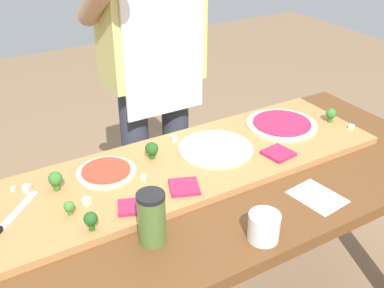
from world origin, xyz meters
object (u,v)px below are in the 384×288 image
object	(u,v)px
pizza_slice_near_right	(131,207)
cheese_crumble_f	(174,139)
pizza_whole_tomato_red	(106,172)
broccoli_floret_front_right	(152,149)
cheese_crumble_b	(27,188)
cheese_crumble_d	(13,189)
broccoli_floret_front_left	(69,207)
sauce_jar	(152,218)
pizza_whole_white_garlic	(216,148)
pizza_slice_near_left	(184,187)
broccoli_floret_center_left	(331,114)
broccoli_floret_back_right	(91,219)
prep_table	(205,212)
recipe_note	(317,197)
cook_center	(153,57)
broccoli_floret_back_left	(55,179)
pizza_slice_center	(278,153)
cheese_crumble_e	(87,201)
flour_cup	(263,229)
pizza_whole_beet_magenta	(282,124)
cheese_crumble_a	(351,127)
cheese_crumble_c	(144,178)

from	to	relation	value
pizza_slice_near_right	cheese_crumble_f	distance (m)	0.42
pizza_whole_tomato_red	broccoli_floret_front_right	world-z (taller)	broccoli_floret_front_right
cheese_crumble_f	cheese_crumble_b	bearing A→B (deg)	-175.02
pizza_slice_near_right	cheese_crumble_d	distance (m)	0.38
broccoli_floret_front_left	sauce_jar	size ratio (longest dim) A/B	0.28
pizza_whole_white_garlic	pizza_slice_near_left	bearing A→B (deg)	-145.22
broccoli_floret_center_left	pizza_whole_tomato_red	bearing A→B (deg)	173.72
pizza_slice_near_right	broccoli_floret_back_right	world-z (taller)	broccoli_floret_back_right
pizza_whole_white_garlic	pizza_whole_tomato_red	size ratio (longest dim) A/B	1.38
prep_table	broccoli_floret_front_left	size ratio (longest dim) A/B	41.06
broccoli_floret_center_left	cheese_crumble_d	size ratio (longest dim) A/B	4.55
cheese_crumble_d	sauce_jar	world-z (taller)	sauce_jar
recipe_note	cook_center	size ratio (longest dim) A/B	0.09
broccoli_floret_back_left	cook_center	xyz separation A→B (m)	(0.55, 0.42, 0.16)
pizza_slice_near_left	broccoli_floret_back_right	distance (m)	0.32
recipe_note	cook_center	xyz separation A→B (m)	(-0.13, 0.84, 0.23)
pizza_slice_center	broccoli_floret_back_left	size ratio (longest dim) A/B	1.44
cheese_crumble_d	cheese_crumble_e	xyz separation A→B (m)	(0.17, -0.18, 0.00)
pizza_whole_tomato_red	pizza_slice_near_right	size ratio (longest dim) A/B	2.62
cheese_crumble_b	flour_cup	xyz separation A→B (m)	(0.50, -0.52, 0.00)
pizza_whole_beet_magenta	broccoli_floret_back_right	size ratio (longest dim) A/B	4.78
broccoli_floret_front_right	sauce_jar	distance (m)	0.39
pizza_whole_beet_magenta	pizza_slice_center	distance (m)	0.22
cheese_crumble_a	sauce_jar	distance (m)	0.94
pizza_slice_near_left	sauce_jar	xyz separation A→B (m)	(-0.18, -0.14, 0.05)
cheese_crumble_d	broccoli_floret_center_left	bearing A→B (deg)	-7.51
pizza_slice_center	sauce_jar	size ratio (longest dim) A/B	0.59
cheese_crumble_a	cheese_crumble_c	world-z (taller)	same
pizza_slice_near_left	recipe_note	distance (m)	0.41
pizza_slice_center	broccoli_floret_center_left	xyz separation A→B (m)	(0.34, 0.09, 0.03)
sauce_jar	pizza_whole_white_garlic	bearing A→B (deg)	36.24
cheese_crumble_a	cheese_crumble_e	distance (m)	1.03
broccoli_floret_front_left	cheese_crumble_d	bearing A→B (deg)	119.17
broccoli_floret_front_left	broccoli_floret_back_right	world-z (taller)	broccoli_floret_back_right
broccoli_floret_back_right	pizza_whole_beet_magenta	bearing A→B (deg)	14.15
cheese_crumble_c	cook_center	xyz separation A→B (m)	(0.30, 0.51, 0.19)
prep_table	broccoli_floret_front_left	xyz separation A→B (m)	(-0.42, 0.05, 0.15)
pizza_whole_tomato_red	broccoli_floret_front_right	size ratio (longest dim) A/B	3.24
broccoli_floret_front_right	sauce_jar	xyz separation A→B (m)	(-0.18, -0.35, 0.02)
pizza_slice_near_left	recipe_note	size ratio (longest dim) A/B	0.57
sauce_jar	cheese_crumble_a	bearing A→B (deg)	9.70
broccoli_floret_back_right	cheese_crumble_d	world-z (taller)	broccoli_floret_back_right
pizza_whole_tomato_red	broccoli_floret_front_left	size ratio (longest dim) A/B	4.47
broccoli_floret_front_left	recipe_note	xyz separation A→B (m)	(0.69, -0.28, -0.05)
pizza_whole_beet_magenta	recipe_note	world-z (taller)	pizza_whole_beet_magenta
pizza_whole_beet_magenta	broccoli_floret_back_left	bearing A→B (deg)	178.66
broccoli_floret_center_left	pizza_slice_near_left	bearing A→B (deg)	-171.82
pizza_slice_near_left	cheese_crumble_b	xyz separation A→B (m)	(-0.42, 0.23, 0.00)
pizza_whole_tomato_red	cheese_crumble_a	world-z (taller)	same
cheese_crumble_e	flour_cup	size ratio (longest dim) A/B	0.23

